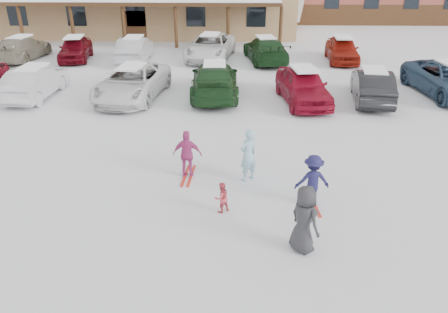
{
  "coord_description": "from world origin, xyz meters",
  "views": [
    {
      "loc": [
        0.62,
        -10.04,
        6.26
      ],
      "look_at": [
        0.3,
        1.0,
        1.0
      ],
      "focal_mm": 35.0,
      "sensor_mm": 36.0,
      "label": 1
    }
  ],
  "objects_px": {
    "child_magenta": "(187,154)",
    "parked_car_3": "(215,80)",
    "adult_skier": "(248,155)",
    "bystander_dark": "(304,219)",
    "parked_car_7": "(22,48)",
    "parked_car_2": "(132,82)",
    "parked_car_5": "(372,86)",
    "child_navy": "(313,180)",
    "parked_car_12": "(342,49)",
    "parked_car_1": "(35,82)",
    "parked_car_9": "(135,50)",
    "parked_car_10": "(210,47)",
    "toddler_red": "(222,197)",
    "parked_car_11": "(265,49)",
    "parked_car_8": "(75,48)",
    "parked_car_4": "(303,86)"
  },
  "relations": [
    {
      "from": "child_navy",
      "to": "parked_car_5",
      "type": "height_order",
      "value": "child_navy"
    },
    {
      "from": "child_navy",
      "to": "parked_car_5",
      "type": "relative_size",
      "value": 0.33
    },
    {
      "from": "parked_car_1",
      "to": "parked_car_10",
      "type": "xyz_separation_m",
      "value": [
        7.63,
        8.12,
        0.05
      ]
    },
    {
      "from": "adult_skier",
      "to": "parked_car_2",
      "type": "height_order",
      "value": "adult_skier"
    },
    {
      "from": "bystander_dark",
      "to": "parked_car_2",
      "type": "distance_m",
      "value": 12.81
    },
    {
      "from": "child_magenta",
      "to": "bystander_dark",
      "type": "xyz_separation_m",
      "value": [
        2.99,
        -3.49,
        0.08
      ]
    },
    {
      "from": "parked_car_11",
      "to": "parked_car_5",
      "type": "bearing_deg",
      "value": 110.76
    },
    {
      "from": "child_magenta",
      "to": "parked_car_10",
      "type": "bearing_deg",
      "value": -85.76
    },
    {
      "from": "child_navy",
      "to": "parked_car_11",
      "type": "bearing_deg",
      "value": -94.48
    },
    {
      "from": "adult_skier",
      "to": "parked_car_1",
      "type": "height_order",
      "value": "adult_skier"
    },
    {
      "from": "child_navy",
      "to": "parked_car_7",
      "type": "xyz_separation_m",
      "value": [
        -15.37,
        16.62,
        -0.01
      ]
    },
    {
      "from": "bystander_dark",
      "to": "child_navy",
      "type": "bearing_deg",
      "value": -48.23
    },
    {
      "from": "parked_car_4",
      "to": "parked_car_12",
      "type": "relative_size",
      "value": 1.05
    },
    {
      "from": "parked_car_7",
      "to": "parked_car_8",
      "type": "bearing_deg",
      "value": -176.03
    },
    {
      "from": "adult_skier",
      "to": "parked_car_12",
      "type": "height_order",
      "value": "adult_skier"
    },
    {
      "from": "child_magenta",
      "to": "parked_car_12",
      "type": "height_order",
      "value": "child_magenta"
    },
    {
      "from": "parked_car_10",
      "to": "child_navy",
      "type": "bearing_deg",
      "value": -70.21
    },
    {
      "from": "adult_skier",
      "to": "parked_car_7",
      "type": "distance_m",
      "value": 20.54
    },
    {
      "from": "child_magenta",
      "to": "parked_car_3",
      "type": "xyz_separation_m",
      "value": [
        0.43,
        8.08,
        0.03
      ]
    },
    {
      "from": "parked_car_5",
      "to": "parked_car_9",
      "type": "relative_size",
      "value": 0.96
    },
    {
      "from": "parked_car_1",
      "to": "parked_car_12",
      "type": "relative_size",
      "value": 1.01
    },
    {
      "from": "adult_skier",
      "to": "parked_car_11",
      "type": "relative_size",
      "value": 0.32
    },
    {
      "from": "parked_car_7",
      "to": "parked_car_10",
      "type": "xyz_separation_m",
      "value": [
        11.66,
        0.59,
        0.05
      ]
    },
    {
      "from": "child_magenta",
      "to": "parked_car_5",
      "type": "distance_m",
      "value": 10.63
    },
    {
      "from": "toddler_red",
      "to": "parked_car_3",
      "type": "relative_size",
      "value": 0.16
    },
    {
      "from": "adult_skier",
      "to": "parked_car_10",
      "type": "xyz_separation_m",
      "value": [
        -2.03,
        15.89,
        -0.05
      ]
    },
    {
      "from": "parked_car_2",
      "to": "parked_car_4",
      "type": "relative_size",
      "value": 1.18
    },
    {
      "from": "parked_car_5",
      "to": "parked_car_12",
      "type": "bearing_deg",
      "value": -83.7
    },
    {
      "from": "bystander_dark",
      "to": "parked_car_9",
      "type": "bearing_deg",
      "value": -11.33
    },
    {
      "from": "parked_car_11",
      "to": "bystander_dark",
      "type": "bearing_deg",
      "value": 80.32
    },
    {
      "from": "parked_car_7",
      "to": "child_magenta",
      "type": "bearing_deg",
      "value": 130.87
    },
    {
      "from": "toddler_red",
      "to": "adult_skier",
      "type": "bearing_deg",
      "value": -144.92
    },
    {
      "from": "toddler_red",
      "to": "parked_car_5",
      "type": "relative_size",
      "value": 0.19
    },
    {
      "from": "parked_car_9",
      "to": "parked_car_3",
      "type": "bearing_deg",
      "value": 126.47
    },
    {
      "from": "parked_car_5",
      "to": "parked_car_9",
      "type": "height_order",
      "value": "parked_car_9"
    },
    {
      "from": "child_navy",
      "to": "parked_car_12",
      "type": "relative_size",
      "value": 0.33
    },
    {
      "from": "parked_car_1",
      "to": "parked_car_8",
      "type": "bearing_deg",
      "value": -83.39
    },
    {
      "from": "parked_car_9",
      "to": "parked_car_7",
      "type": "bearing_deg",
      "value": -3.98
    },
    {
      "from": "child_navy",
      "to": "toddler_red",
      "type": "bearing_deg",
      "value": 5.37
    },
    {
      "from": "parked_car_1",
      "to": "parked_car_9",
      "type": "distance_m",
      "value": 7.83
    },
    {
      "from": "parked_car_1",
      "to": "parked_car_9",
      "type": "xyz_separation_m",
      "value": [
        3.08,
        7.19,
        0.03
      ]
    },
    {
      "from": "child_magenta",
      "to": "toddler_red",
      "type": "bearing_deg",
      "value": 122.6
    },
    {
      "from": "child_navy",
      "to": "parked_car_8",
      "type": "distance_m",
      "value": 20.58
    },
    {
      "from": "parked_car_2",
      "to": "parked_car_7",
      "type": "distance_m",
      "value": 11.37
    },
    {
      "from": "parked_car_8",
      "to": "parked_car_3",
      "type": "bearing_deg",
      "value": -46.95
    },
    {
      "from": "child_magenta",
      "to": "adult_skier",
      "type": "bearing_deg",
      "value": 178.26
    },
    {
      "from": "parked_car_4",
      "to": "parked_car_12",
      "type": "distance_m",
      "value": 8.73
    },
    {
      "from": "parked_car_2",
      "to": "parked_car_3",
      "type": "height_order",
      "value": "parked_car_3"
    },
    {
      "from": "adult_skier",
      "to": "bystander_dark",
      "type": "relative_size",
      "value": 0.99
    },
    {
      "from": "child_magenta",
      "to": "parked_car_12",
      "type": "relative_size",
      "value": 0.34
    }
  ]
}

